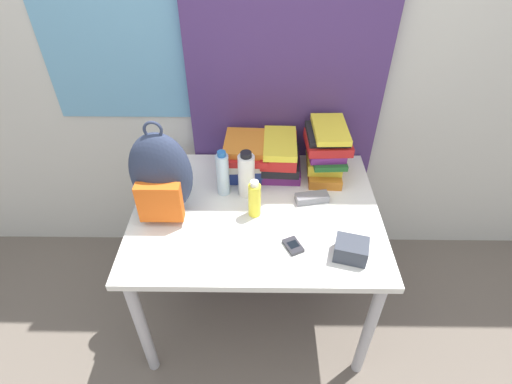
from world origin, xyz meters
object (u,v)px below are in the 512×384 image
object	(u,v)px
sunscreen_bottle	(255,199)
water_bottle	(223,174)
book_stack_left	(247,156)
book_stack_right	(326,151)
cell_phone	(293,246)
book_stack_center	(280,156)
backpack	(161,177)
sports_bottle	(246,175)
sunglasses_case	(312,198)
camera_pouch	(351,250)

from	to	relation	value
sunscreen_bottle	water_bottle	bearing A→B (deg)	134.79
book_stack_left	book_stack_right	world-z (taller)	book_stack_right
cell_phone	book_stack_center	bearing A→B (deg)	94.36
book_stack_left	water_bottle	distance (m)	0.19
backpack	sports_bottle	xyz separation A→B (m)	(0.35, 0.12, -0.08)
book_stack_right	cell_phone	xyz separation A→B (m)	(-0.18, -0.50, -0.12)
book_stack_left	sunscreen_bottle	size ratio (longest dim) A/B	1.57
cell_phone	backpack	bearing A→B (deg)	158.55
backpack	sunscreen_bottle	xyz separation A→B (m)	(0.39, -0.02, -0.10)
sunscreen_bottle	sunglasses_case	xyz separation A→B (m)	(0.26, 0.09, -0.07)
book_stack_left	cell_phone	size ratio (longest dim) A/B	2.79
camera_pouch	book_stack_left	bearing A→B (deg)	127.38
book_stack_right	book_stack_center	bearing A→B (deg)	179.71
book_stack_left	sunscreen_bottle	distance (m)	0.31
book_stack_right	sports_bottle	bearing A→B (deg)	-155.72
book_stack_left	sports_bottle	size ratio (longest dim) A/B	1.23
book_stack_center	book_stack_right	distance (m)	0.22
book_stack_right	sunglasses_case	bearing A→B (deg)	-109.44
sunscreen_bottle	sunglasses_case	size ratio (longest dim) A/B	1.15
water_bottle	sports_bottle	xyz separation A→B (m)	(0.11, -0.01, 0.00)
sports_bottle	sunscreen_bottle	bearing A→B (deg)	-74.34
water_bottle	camera_pouch	size ratio (longest dim) A/B	1.54
water_bottle	cell_phone	size ratio (longest dim) A/B	2.24
sports_bottle	sunglasses_case	world-z (taller)	sports_bottle
sunscreen_bottle	sunglasses_case	world-z (taller)	sunscreen_bottle
sports_bottle	camera_pouch	world-z (taller)	sports_bottle
camera_pouch	sunscreen_bottle	bearing A→B (deg)	147.64
book_stack_center	camera_pouch	bearing A→B (deg)	-64.72
book_stack_left	cell_phone	bearing A→B (deg)	-68.51
backpack	sunglasses_case	distance (m)	0.68
sunglasses_case	book_stack_left	bearing A→B (deg)	143.96
book_stack_left	backpack	bearing A→B (deg)	-140.29
book_stack_right	sunglasses_case	distance (m)	0.26
book_stack_left	book_stack_right	bearing A→B (deg)	-0.20
book_stack_center	sunscreen_bottle	size ratio (longest dim) A/B	1.59
water_bottle	sunscreen_bottle	world-z (taller)	water_bottle
book_stack_left	camera_pouch	distance (m)	0.69
book_stack_right	water_bottle	bearing A→B (deg)	-161.60
book_stack_center	backpack	bearing A→B (deg)	-150.37
backpack	sunscreen_bottle	bearing A→B (deg)	-2.87
backpack	sunscreen_bottle	world-z (taller)	backpack
backpack	sports_bottle	size ratio (longest dim) A/B	1.93
sunscreen_bottle	cell_phone	distance (m)	0.26
book_stack_center	sunglasses_case	xyz separation A→B (m)	(0.14, -0.22, -0.08)
book_stack_center	cell_phone	world-z (taller)	book_stack_center
cell_phone	camera_pouch	xyz separation A→B (m)	(0.22, -0.04, 0.03)
cell_phone	book_stack_right	bearing A→B (deg)	70.40
backpack	book_stack_left	size ratio (longest dim) A/B	1.56
water_bottle	camera_pouch	bearing A→B (deg)	-36.41
water_bottle	sports_bottle	size ratio (longest dim) A/B	0.99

